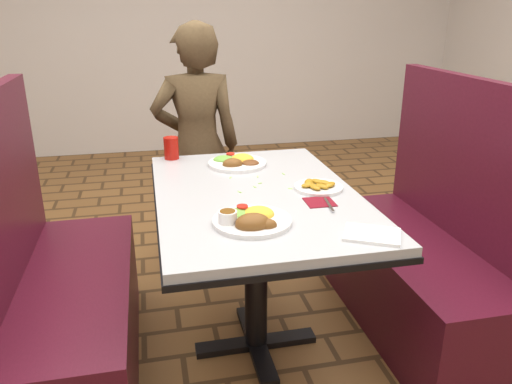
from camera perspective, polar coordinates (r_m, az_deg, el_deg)
The scene contains 14 objects.
dining_table at distance 2.06m, azimuth 0.00°, elevation -2.51°, with size 0.81×1.21×0.75m.
booth_bench_left at distance 2.20m, azimuth -21.24°, elevation -11.92°, with size 0.47×1.20×1.17m.
booth_bench_right at distance 2.48m, azimuth 18.50°, elevation -7.77°, with size 0.47×1.20×1.17m.
diner_person at distance 2.92m, azimuth -6.75°, elevation 5.17°, with size 0.51×0.33×1.39m, color brown.
near_dinner_plate at distance 1.71m, azimuth -0.61°, elevation -2.74°, with size 0.28×0.28×0.09m.
far_dinner_plate at distance 2.37m, azimuth -2.18°, elevation 3.72°, with size 0.28×0.28×0.07m.
plantain_plate at distance 2.07m, azimuth 7.15°, elevation 0.68°, with size 0.20×0.20×0.03m.
maroon_napkin at distance 1.93m, azimuth 7.28°, elevation -1.15°, with size 0.11×0.11×0.00m, color maroon.
spoon_utensil at distance 1.90m, azimuth 8.34°, elevation -1.45°, with size 0.01×0.14×0.00m, color silver.
red_tumbler at distance 2.50m, azimuth -9.66°, elevation 4.97°, with size 0.07×0.07×0.11m, color #B0130B.
paper_napkin at distance 1.68m, azimuth 13.11°, elevation -4.75°, with size 0.18×0.13×0.01m, color white.
knife_utensil at distance 1.69m, azimuth -0.31°, elevation -3.85°, with size 0.01×0.17×0.00m, color silver.
fork_utensil at distance 1.70m, azimuth 0.37°, elevation -3.66°, with size 0.01×0.14×0.00m, color silver.
lettuce_shreds at distance 2.08m, azimuth 0.72°, elevation 0.67°, with size 0.28×0.32×0.00m, color #8FC34E, non-canonical shape.
Camera 1 is at (-0.41, -1.85, 1.45)m, focal length 35.00 mm.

